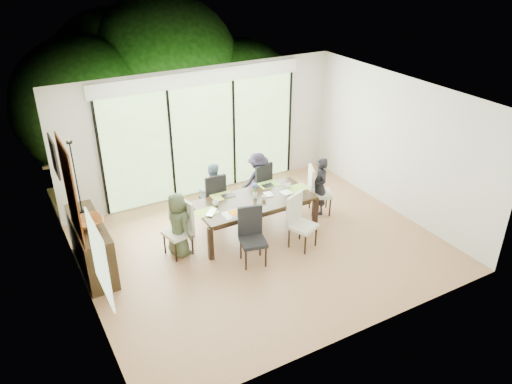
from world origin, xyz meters
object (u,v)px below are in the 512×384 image
vase (255,195)px  person_far_right (258,180)px  person_far_left (213,191)px  chair_right_end (321,190)px  person_left_end (178,225)px  chair_near_right (303,223)px  cup_b (264,198)px  laptop (214,213)px  chair_near_left (253,238)px  cup_a (216,203)px  chair_far_left (212,195)px  sideboard (91,246)px  chair_far_right (257,184)px  cup_c (288,186)px  chair_left_end (177,229)px  bowl (88,222)px  person_right_end (320,186)px  table_top (254,201)px

vase → person_far_right: bearing=57.3°
person_far_left → chair_right_end: bearing=171.2°
person_left_end → person_far_right: (2.03, 0.83, 0.00)m
chair_near_right → cup_b: (-0.35, 0.77, 0.22)m
person_far_right → person_left_end: bearing=21.0°
chair_right_end → laptop: bearing=117.3°
chair_near_left → cup_b: (0.65, 0.77, 0.22)m
chair_near_left → cup_a: chair_near_left is taller
chair_far_left → sideboard: chair_far_left is taller
vase → person_left_end: bearing=-178.1°
chair_far_right → chair_near_right: (-0.05, -1.72, 0.00)m
chair_far_left → cup_b: 1.15m
person_far_left → cup_c: (1.25, -0.73, 0.14)m
person_far_right → cup_c: (0.25, -0.73, 0.14)m
chair_far_right → chair_near_right: 1.72m
chair_right_end → chair_far_right: bearing=73.1°
chair_left_end → chair_far_left: bearing=115.9°
chair_left_end → vase: size_ratio=9.17×
chair_right_end → person_far_left: bearing=91.8°
chair_left_end → bowl: 1.47m
cup_a → sideboard: sideboard is taller
chair_left_end → chair_right_end: same height
person_right_end → chair_near_right: bearing=-34.3°
chair_left_end → chair_far_right: same height
chair_far_left → person_right_end: bearing=159.0°
table_top → person_far_right: person_far_right is taller
cup_b → person_far_right: bearing=66.7°
table_top → chair_near_left: (-0.50, -0.87, -0.15)m
chair_near_right → vase: (-0.45, 0.92, 0.23)m
person_far_right → vase: size_ratio=10.75×
bowl → person_left_end: bearing=-7.4°
person_left_end → person_far_left: size_ratio=1.00×
table_top → sideboard: bearing=174.4°
person_far_right → laptop: person_far_right is taller
chair_far_left → chair_near_left: same height
cup_c → cup_b: bearing=-162.9°
chair_far_left → cup_b: chair_far_left is taller
person_far_left → sideboard: (-2.44, -0.55, -0.14)m
vase → cup_b: size_ratio=1.20×
laptop → bowl: bearing=125.1°
laptop → cup_a: 0.29m
table_top → person_right_end: person_right_end is taller
chair_far_right → person_far_left: person_far_left is taller
chair_far_right → chair_near_right: bearing=77.3°
person_far_left → person_far_right: bearing=-165.8°
person_right_end → sideboard: (-4.37, 0.28, -0.14)m
chair_left_end → laptop: chair_left_end is taller
chair_right_end → cup_c: size_ratio=8.87×
chair_left_end → person_right_end: (2.98, 0.00, 0.09)m
person_left_end → person_far_left: bearing=-63.2°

